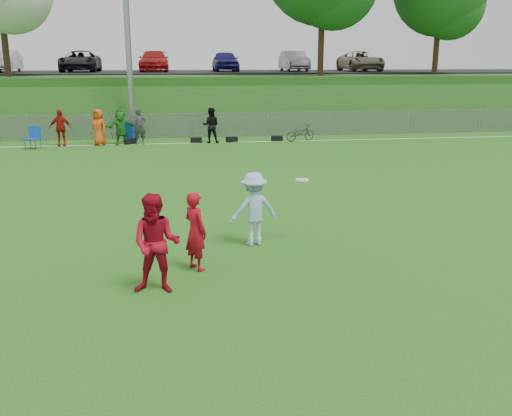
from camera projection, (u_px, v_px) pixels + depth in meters
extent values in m
plane|color=#205712|center=(234.00, 281.00, 10.48)|extent=(120.00, 120.00, 0.00)
cube|color=white|center=(193.00, 143.00, 27.70)|extent=(60.00, 0.10, 0.01)
cube|color=gray|center=(191.00, 126.00, 29.46)|extent=(58.00, 0.02, 1.20)
cube|color=gray|center=(190.00, 113.00, 29.30)|extent=(58.00, 0.04, 0.04)
cylinder|color=gray|center=(127.00, 17.00, 28.43)|extent=(0.30, 0.30, 12.00)
cube|color=#1E5317|center=(184.00, 96.00, 39.76)|extent=(120.00, 18.00, 3.00)
cube|color=black|center=(183.00, 72.00, 41.28)|extent=(120.00, 12.00, 0.10)
cylinder|color=black|center=(1.00, 7.00, 31.26)|extent=(0.36, 0.36, 7.50)
cylinder|color=black|center=(322.00, 1.00, 33.24)|extent=(0.36, 0.36, 8.50)
cylinder|color=black|center=(439.00, 18.00, 36.01)|extent=(0.36, 0.36, 7.00)
sphere|color=#124517|center=(451.00, 6.00, 35.63)|extent=(4.20, 4.20, 4.20)
imported|color=#A6A5AB|center=(4.00, 61.00, 38.41)|extent=(1.52, 4.37, 1.44)
imported|color=black|center=(80.00, 61.00, 39.13)|extent=(2.39, 5.18, 1.44)
imported|color=#A01211|center=(154.00, 61.00, 39.84)|extent=(2.02, 4.96, 1.44)
imported|color=navy|center=(225.00, 61.00, 40.56)|extent=(1.70, 4.23, 1.44)
imported|color=slate|center=(294.00, 61.00, 41.28)|extent=(1.52, 4.37, 1.44)
imported|color=#867A5B|center=(360.00, 61.00, 42.00)|extent=(2.39, 5.18, 1.44)
imported|color=#A2180B|center=(60.00, 128.00, 26.61)|extent=(1.01, 0.46, 1.69)
imported|color=#E55315|center=(99.00, 127.00, 26.86)|extent=(0.99, 0.89, 1.69)
imported|color=#228024|center=(121.00, 127.00, 27.00)|extent=(1.64, 1.05, 1.69)
imported|color=#333235|center=(140.00, 127.00, 27.13)|extent=(0.66, 0.47, 1.69)
imported|color=black|center=(211.00, 125.00, 27.62)|extent=(0.92, 0.78, 1.69)
cube|color=black|center=(130.00, 141.00, 27.34)|extent=(0.59, 0.38, 0.26)
cube|color=black|center=(196.00, 140.00, 27.79)|extent=(0.57, 0.31, 0.26)
cube|color=black|center=(232.00, 139.00, 28.04)|extent=(0.59, 0.37, 0.26)
cube|color=black|center=(277.00, 138.00, 28.37)|extent=(0.55, 0.29, 0.26)
imported|color=#AD0C1C|center=(195.00, 231.00, 10.89)|extent=(0.62, 0.67, 1.54)
imported|color=#A90B21|center=(156.00, 244.00, 9.78)|extent=(0.97, 0.82, 1.76)
imported|color=#A4C2E3|center=(254.00, 209.00, 12.35)|extent=(1.15, 0.81, 1.61)
cylinder|color=silver|center=(302.00, 180.00, 12.40)|extent=(0.30, 0.30, 0.03)
cylinder|color=#0D3793|center=(131.00, 132.00, 28.11)|extent=(0.79, 0.79, 0.93)
cube|color=#1049B8|center=(32.00, 139.00, 25.78)|extent=(0.70, 0.70, 0.06)
cube|color=#1049B8|center=(35.00, 132.00, 25.97)|extent=(0.56, 0.20, 0.57)
imported|color=#2B2B2D|center=(300.00, 133.00, 28.28)|extent=(1.67, 1.04, 0.83)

